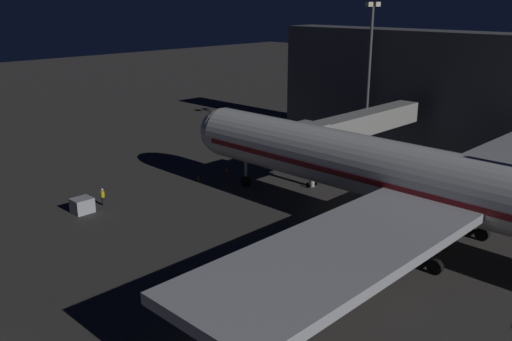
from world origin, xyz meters
TOP-DOWN VIEW (x-y plane):
  - ground_plane at (0.00, 0.00)m, footprint 320.00×320.00m
  - airliner_at_gate at (-0.00, 7.95)m, footprint 51.95×58.33m
  - jet_bridge at (-12.11, -9.69)m, footprint 22.63×3.40m
  - apron_floodlight_mast at (-25.50, -16.44)m, footprint 2.90×0.50m
  - baggage_container_near_belt at (16.38, -20.63)m, footprint 1.87×1.64m
  - ground_crew_near_nose_gear at (13.96, -20.96)m, footprint 0.40×0.40m
  - traffic_cone_nose_port at (-2.20, -20.35)m, footprint 0.36×0.36m
  - traffic_cone_nose_starboard at (2.20, -20.35)m, footprint 0.36×0.36m

SIDE VIEW (x-z plane):
  - ground_plane at x=0.00m, z-range 0.00..0.00m
  - traffic_cone_nose_port at x=-2.20m, z-range 0.00..0.55m
  - traffic_cone_nose_starboard at x=2.20m, z-range 0.00..0.55m
  - baggage_container_near_belt at x=16.38m, z-range 0.00..1.44m
  - ground_crew_near_nose_gear at x=13.96m, z-range 0.09..1.85m
  - airliner_at_gate at x=0.00m, z-range -3.65..14.66m
  - jet_bridge at x=-12.11m, z-range 2.04..9.19m
  - apron_floodlight_mast at x=-25.50m, z-range 1.46..20.76m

